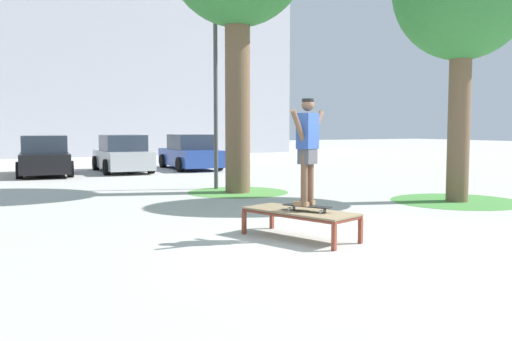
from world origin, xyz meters
name	(u,v)px	position (x,y,z in m)	size (l,w,h in m)	color
ground_plane	(352,243)	(0.00, 0.00, 0.00)	(120.00, 120.00, 0.00)	#B7B5AD
building_facade	(31,54)	(-1.41, 29.48, 6.23)	(34.40, 4.00, 12.47)	silver
skate_box	(300,213)	(-0.52, 0.69, 0.41)	(1.32, 2.04, 0.46)	brown
skateboard	(307,206)	(-0.47, 0.55, 0.54)	(0.55, 0.80, 0.09)	black
skater	(307,144)	(-0.47, 0.55, 1.53)	(0.92, 0.54, 1.69)	brown
grass_patch_near_right	(457,201)	(5.29, 2.68, 0.00)	(3.15, 3.15, 0.01)	#47893D
grass_patch_mid_back	(238,192)	(1.42, 6.87, 0.00)	(2.79, 2.79, 0.01)	#519342
car_black	(45,157)	(-2.56, 15.24, 0.69)	(2.28, 4.37, 1.50)	black
car_silver	(122,155)	(0.42, 15.40, 0.69)	(2.09, 4.29, 1.50)	#B7BABF
car_blue	(190,153)	(3.40, 15.53, 0.69)	(2.12, 4.30, 1.50)	#28479E
light_post	(215,57)	(1.25, 7.97, 3.83)	(0.36, 0.36, 5.83)	#4C4C51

